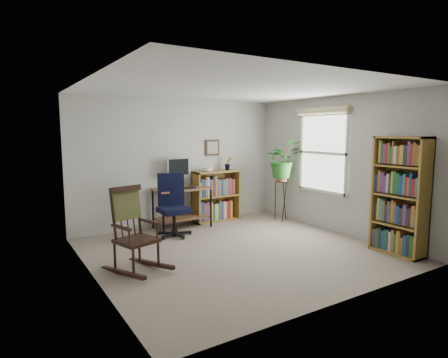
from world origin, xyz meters
TOP-DOWN VIEW (x-y plane):
  - floor at (0.00, 0.00)m, footprint 4.20×4.00m
  - ceiling at (0.00, 0.00)m, footprint 4.20×4.00m
  - wall_back at (0.00, 2.00)m, footprint 4.20×0.00m
  - wall_front at (0.00, -2.00)m, footprint 4.20×0.00m
  - wall_left at (-2.10, 0.00)m, footprint 0.00×4.00m
  - wall_right at (2.10, 0.00)m, footprint 0.00×4.00m
  - window at (2.06, 0.30)m, footprint 0.12×1.20m
  - desk at (-0.11, 1.70)m, footprint 1.04×0.57m
  - monitor at (-0.11, 1.84)m, footprint 0.46×0.16m
  - keyboard at (-0.11, 1.58)m, footprint 0.40×0.15m
  - office_chair at (-0.48, 1.24)m, footprint 0.70×0.70m
  - rocking_chair at (-1.57, 0.01)m, footprint 0.83×1.08m
  - low_bookshelf at (0.71, 1.82)m, footprint 0.96×0.32m
  - tall_bookshelf at (1.92, -1.35)m, footprint 0.32×0.75m
  - plant_stand at (1.80, 1.11)m, footprint 0.31×0.31m
  - spider_plant at (1.80, 1.11)m, footprint 1.69×1.88m
  - potted_plant_small at (0.99, 1.83)m, footprint 0.13×0.24m
  - framed_picture at (0.71, 1.97)m, footprint 0.32×0.04m

SIDE VIEW (x-z plane):
  - floor at x=0.00m, z-range 0.00..0.00m
  - desk at x=-0.11m, z-range 0.00..0.75m
  - plant_stand at x=1.80m, z-range 0.00..0.94m
  - low_bookshelf at x=0.71m, z-range 0.00..1.01m
  - office_chair at x=-0.48m, z-range 0.00..1.09m
  - rocking_chair at x=-1.57m, z-range 0.00..1.11m
  - keyboard at x=-0.11m, z-range 0.75..0.78m
  - tall_bookshelf at x=1.92m, z-range 0.00..1.72m
  - monitor at x=-0.11m, z-range 0.75..1.31m
  - potted_plant_small at x=0.99m, z-range 1.01..1.12m
  - wall_back at x=0.00m, z-range 0.00..2.40m
  - wall_front at x=0.00m, z-range 0.00..2.40m
  - wall_left at x=-2.10m, z-range 0.00..2.40m
  - wall_right at x=2.10m, z-range 0.00..2.40m
  - window at x=2.06m, z-range 0.65..2.15m
  - framed_picture at x=0.71m, z-range 1.31..1.63m
  - spider_plant at x=1.80m, z-range 0.87..2.34m
  - ceiling at x=0.00m, z-range 2.40..2.40m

